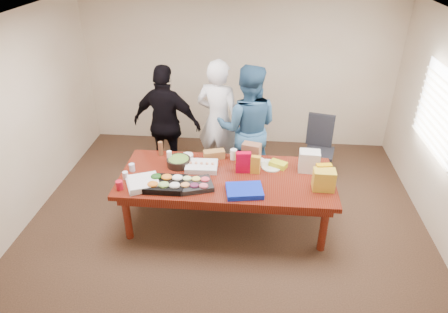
# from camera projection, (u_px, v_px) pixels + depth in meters

# --- Properties ---
(floor) EXTENTS (5.50, 5.00, 0.02)m
(floor) POSITION_uv_depth(u_px,v_px,m) (226.00, 222.00, 5.64)
(floor) COLOR #47301E
(floor) RESTS_ON ground
(ceiling) EXTENTS (5.50, 5.00, 0.02)m
(ceiling) POSITION_uv_depth(u_px,v_px,m) (227.00, 22.00, 4.29)
(ceiling) COLOR white
(ceiling) RESTS_ON wall_back
(wall_back) EXTENTS (5.50, 0.04, 2.70)m
(wall_back) POSITION_uv_depth(u_px,v_px,m) (239.00, 72.00, 7.13)
(wall_back) COLOR beige
(wall_back) RESTS_ON floor
(wall_front) EXTENTS (5.50, 0.04, 2.70)m
(wall_front) POSITION_uv_depth(u_px,v_px,m) (197.00, 295.00, 2.80)
(wall_front) COLOR beige
(wall_front) RESTS_ON floor
(wall_left) EXTENTS (0.04, 5.00, 2.70)m
(wall_left) POSITION_uv_depth(u_px,v_px,m) (15.00, 127.00, 5.18)
(wall_left) COLOR beige
(wall_left) RESTS_ON floor
(window_panel) EXTENTS (0.03, 1.40, 1.10)m
(window_panel) POSITION_uv_depth(u_px,v_px,m) (439.00, 113.00, 5.20)
(window_panel) COLOR white
(window_panel) RESTS_ON wall_right
(window_blinds) EXTENTS (0.04, 1.36, 1.00)m
(window_blinds) POSITION_uv_depth(u_px,v_px,m) (436.00, 113.00, 5.20)
(window_blinds) COLOR beige
(window_blinds) RESTS_ON wall_right
(conference_table) EXTENTS (2.80, 1.20, 0.75)m
(conference_table) POSITION_uv_depth(u_px,v_px,m) (226.00, 199.00, 5.45)
(conference_table) COLOR #4C1C0F
(conference_table) RESTS_ON floor
(office_chair) EXTENTS (0.61, 0.61, 0.99)m
(office_chair) POSITION_uv_depth(u_px,v_px,m) (320.00, 150.00, 6.39)
(office_chair) COLOR black
(office_chair) RESTS_ON floor
(person_center) EXTENTS (0.82, 0.66, 1.96)m
(person_center) POSITION_uv_depth(u_px,v_px,m) (218.00, 121.00, 6.20)
(person_center) COLOR white
(person_center) RESTS_ON floor
(person_right) EXTENTS (0.97, 0.76, 1.95)m
(person_right) POSITION_uv_depth(u_px,v_px,m) (247.00, 128.00, 6.00)
(person_right) COLOR #2B5276
(person_right) RESTS_ON floor
(person_left) EXTENTS (1.16, 0.65, 1.87)m
(person_left) POSITION_uv_depth(u_px,v_px,m) (167.00, 124.00, 6.22)
(person_left) COLOR black
(person_left) RESTS_ON floor
(veggie_tray) EXTENTS (0.50, 0.39, 0.08)m
(veggie_tray) POSITION_uv_depth(u_px,v_px,m) (165.00, 184.00, 5.03)
(veggie_tray) COLOR black
(veggie_tray) RESTS_ON conference_table
(fruit_tray) EXTENTS (0.50, 0.44, 0.06)m
(fruit_tray) POSITION_uv_depth(u_px,v_px,m) (195.00, 185.00, 5.02)
(fruit_tray) COLOR black
(fruit_tray) RESTS_ON conference_table
(sheet_cake) EXTENTS (0.44, 0.33, 0.07)m
(sheet_cake) POSITION_uv_depth(u_px,v_px,m) (202.00, 166.00, 5.40)
(sheet_cake) COLOR white
(sheet_cake) RESTS_ON conference_table
(salad_bowl) EXTENTS (0.37, 0.37, 0.11)m
(salad_bowl) POSITION_uv_depth(u_px,v_px,m) (179.00, 162.00, 5.47)
(salad_bowl) COLOR black
(salad_bowl) RESTS_ON conference_table
(chip_bag_blue) EXTENTS (0.49, 0.40, 0.07)m
(chip_bag_blue) POSITION_uv_depth(u_px,v_px,m) (244.00, 191.00, 4.91)
(chip_bag_blue) COLOR #0D27C3
(chip_bag_blue) RESTS_ON conference_table
(chip_bag_red) EXTENTS (0.21, 0.10, 0.29)m
(chip_bag_red) POSITION_uv_depth(u_px,v_px,m) (243.00, 162.00, 5.28)
(chip_bag_red) COLOR #B60023
(chip_bag_red) RESTS_ON conference_table
(chip_bag_yellow) EXTENTS (0.20, 0.10, 0.28)m
(chip_bag_yellow) POSITION_uv_depth(u_px,v_px,m) (323.00, 174.00, 5.04)
(chip_bag_yellow) COLOR #DEA309
(chip_bag_yellow) RESTS_ON conference_table
(chip_bag_orange) EXTENTS (0.17, 0.10, 0.25)m
(chip_bag_orange) POSITION_uv_depth(u_px,v_px,m) (254.00, 164.00, 5.28)
(chip_bag_orange) COLOR gold
(chip_bag_orange) RESTS_ON conference_table
(mayo_jar) EXTENTS (0.11, 0.11, 0.15)m
(mayo_jar) POSITION_uv_depth(u_px,v_px,m) (234.00, 154.00, 5.62)
(mayo_jar) COLOR white
(mayo_jar) RESTS_ON conference_table
(mustard_bottle) EXTENTS (0.07, 0.07, 0.17)m
(mustard_bottle) POSITION_uv_depth(u_px,v_px,m) (238.00, 158.00, 5.50)
(mustard_bottle) COLOR #E6B206
(mustard_bottle) RESTS_ON conference_table
(dressing_bottle) EXTENTS (0.08, 0.08, 0.21)m
(dressing_bottle) POSITION_uv_depth(u_px,v_px,m) (161.00, 148.00, 5.70)
(dressing_bottle) COLOR brown
(dressing_bottle) RESTS_ON conference_table
(ranch_bottle) EXTENTS (0.07, 0.07, 0.20)m
(ranch_bottle) POSITION_uv_depth(u_px,v_px,m) (170.00, 158.00, 5.48)
(ranch_bottle) COLOR white
(ranch_bottle) RESTS_ON conference_table
(banana_bunch) EXTENTS (0.27, 0.23, 0.08)m
(banana_bunch) POSITION_uv_depth(u_px,v_px,m) (278.00, 164.00, 5.45)
(banana_bunch) COLOR yellow
(banana_bunch) RESTS_ON conference_table
(bread_loaf) EXTENTS (0.32, 0.21, 0.12)m
(bread_loaf) POSITION_uv_depth(u_px,v_px,m) (214.00, 154.00, 5.64)
(bread_loaf) COLOR olive
(bread_loaf) RESTS_ON conference_table
(kraft_bag) EXTENTS (0.27, 0.20, 0.32)m
(kraft_bag) POSITION_uv_depth(u_px,v_px,m) (251.00, 154.00, 5.45)
(kraft_bag) COLOR brown
(kraft_bag) RESTS_ON conference_table
(red_cup) EXTENTS (0.09, 0.09, 0.12)m
(red_cup) POSITION_uv_depth(u_px,v_px,m) (119.00, 185.00, 4.97)
(red_cup) COLOR #B40F23
(red_cup) RESTS_ON conference_table
(clear_cup_a) EXTENTS (0.09, 0.09, 0.10)m
(clear_cup_a) POSITION_uv_depth(u_px,v_px,m) (125.00, 175.00, 5.19)
(clear_cup_a) COLOR white
(clear_cup_a) RESTS_ON conference_table
(clear_cup_b) EXTENTS (0.08, 0.08, 0.11)m
(clear_cup_b) POSITION_uv_depth(u_px,v_px,m) (132.00, 167.00, 5.35)
(clear_cup_b) COLOR silver
(clear_cup_b) RESTS_ON conference_table
(pizza_box_lower) EXTENTS (0.49, 0.49, 0.04)m
(pizza_box_lower) POSITION_uv_depth(u_px,v_px,m) (142.00, 184.00, 5.06)
(pizza_box_lower) COLOR white
(pizza_box_lower) RESTS_ON conference_table
(pizza_box_upper) EXTENTS (0.48, 0.48, 0.04)m
(pizza_box_upper) POSITION_uv_depth(u_px,v_px,m) (143.00, 182.00, 5.03)
(pizza_box_upper) COLOR white
(pizza_box_upper) RESTS_ON pizza_box_lower
(plate_a) EXTENTS (0.34, 0.34, 0.02)m
(plate_a) POSITION_uv_depth(u_px,v_px,m) (271.00, 167.00, 5.45)
(plate_a) COLOR silver
(plate_a) RESTS_ON conference_table
(plate_b) EXTENTS (0.25, 0.25, 0.01)m
(plate_b) POSITION_uv_depth(u_px,v_px,m) (268.00, 163.00, 5.53)
(plate_b) COLOR white
(plate_b) RESTS_ON conference_table
(dip_bowl_a) EXTENTS (0.17, 0.17, 0.06)m
(dip_bowl_a) POSITION_uv_depth(u_px,v_px,m) (260.00, 161.00, 5.54)
(dip_bowl_a) COLOR white
(dip_bowl_a) RESTS_ON conference_table
(dip_bowl_b) EXTENTS (0.20, 0.20, 0.06)m
(dip_bowl_b) POSITION_uv_depth(u_px,v_px,m) (188.00, 156.00, 5.65)
(dip_bowl_b) COLOR silver
(dip_bowl_b) RESTS_ON conference_table
(grocery_bag_white) EXTENTS (0.28, 0.21, 0.29)m
(grocery_bag_white) POSITION_uv_depth(u_px,v_px,m) (309.00, 161.00, 5.31)
(grocery_bag_white) COLOR silver
(grocery_bag_white) RESTS_ON conference_table
(grocery_bag_yellow) EXTENTS (0.27, 0.19, 0.27)m
(grocery_bag_yellow) POSITION_uv_depth(u_px,v_px,m) (324.00, 180.00, 4.94)
(grocery_bag_yellow) COLOR gold
(grocery_bag_yellow) RESTS_ON conference_table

